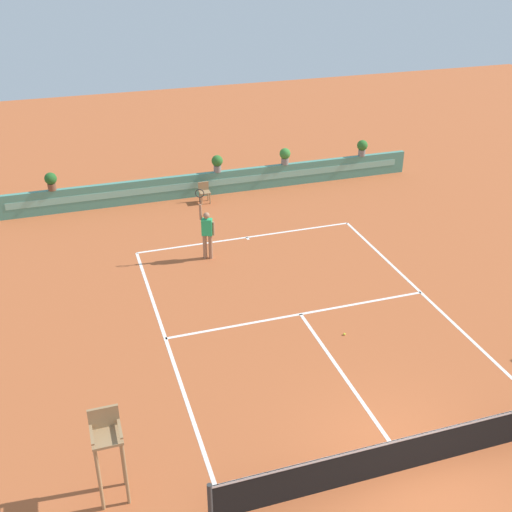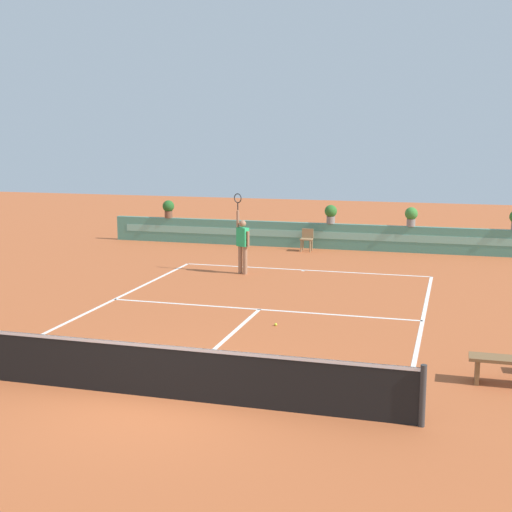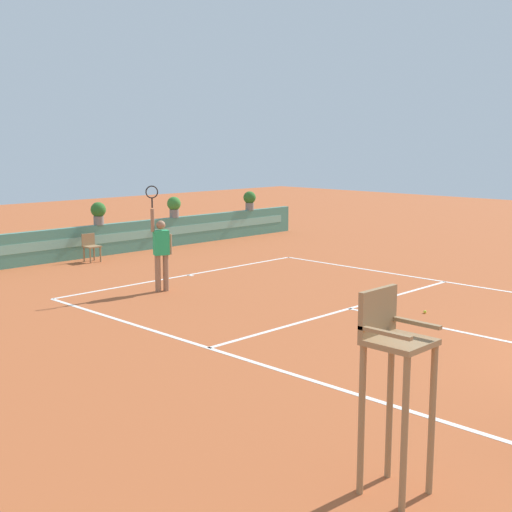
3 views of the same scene
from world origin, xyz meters
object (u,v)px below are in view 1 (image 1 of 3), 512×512
object	(u,v)px
umpire_chair	(108,445)
tennis_player	(207,231)
potted_plant_centre	(217,162)
potted_plant_right	(285,155)
tennis_ball_near_baseline	(344,334)
potted_plant_far_right	(362,147)
potted_plant_far_left	(51,180)
ball_kid_chair	(204,191)

from	to	relation	value
umpire_chair	tennis_player	size ratio (longest dim) A/B	0.83
tennis_player	potted_plant_centre	size ratio (longest dim) A/B	3.57
potted_plant_right	tennis_ball_near_baseline	bearing A→B (deg)	-101.65
tennis_player	tennis_ball_near_baseline	distance (m)	6.39
tennis_player	potted_plant_far_right	xyz separation A→B (m)	(8.64, 5.63, 0.36)
tennis_player	potted_plant_far_left	size ratio (longest dim) A/B	3.57
ball_kid_chair	tennis_ball_near_baseline	bearing A→B (deg)	-82.06
tennis_ball_near_baseline	ball_kid_chair	bearing A→B (deg)	97.94
umpire_chair	potted_plant_far_left	xyz separation A→B (m)	(-0.55, 15.13, 0.07)
umpire_chair	potted_plant_far_left	bearing A→B (deg)	92.10
tennis_player	potted_plant_right	bearing A→B (deg)	48.88
umpire_chair	potted_plant_far_right	distance (m)	19.94
potted_plant_right	potted_plant_centre	xyz separation A→B (m)	(-3.05, 0.00, 0.00)
potted_plant_far_right	ball_kid_chair	bearing A→B (deg)	-174.46
tennis_ball_near_baseline	potted_plant_centre	size ratio (longest dim) A/B	0.09
umpire_chair	potted_plant_far_left	world-z (taller)	umpire_chair
umpire_chair	potted_plant_centre	distance (m)	16.36
potted_plant_right	potted_plant_far_left	world-z (taller)	same
umpire_chair	tennis_player	world-z (taller)	tennis_player
ball_kid_chair	potted_plant_far_left	distance (m)	6.12
tennis_ball_near_baseline	potted_plant_right	world-z (taller)	potted_plant_right
ball_kid_chair	tennis_ball_near_baseline	xyz separation A→B (m)	(1.49, -10.66, -0.44)
tennis_player	umpire_chair	bearing A→B (deg)	-114.68
potted_plant_right	ball_kid_chair	bearing A→B (deg)	-169.19
potted_plant_right	potted_plant_far_right	world-z (taller)	same
ball_kid_chair	potted_plant_centre	xyz separation A→B (m)	(0.78, 0.73, 0.93)
potted_plant_centre	tennis_ball_near_baseline	bearing A→B (deg)	-86.45
ball_kid_chair	potted_plant_right	world-z (taller)	potted_plant_right
tennis_player	ball_kid_chair	bearing A→B (deg)	77.53
potted_plant_far_right	potted_plant_centre	bearing A→B (deg)	180.00
tennis_player	tennis_ball_near_baseline	world-z (taller)	tennis_player
potted_plant_far_left	potted_plant_right	bearing A→B (deg)	0.00
ball_kid_chair	potted_plant_far_right	xyz separation A→B (m)	(7.55, 0.73, 0.93)
tennis_player	potted_plant_centre	bearing A→B (deg)	71.70
ball_kid_chair	potted_plant_far_left	world-z (taller)	potted_plant_far_left
ball_kid_chair	tennis_player	size ratio (longest dim) A/B	0.33
tennis_player	potted_plant_far_left	bearing A→B (deg)	131.13
tennis_player	potted_plant_centre	xyz separation A→B (m)	(1.86, 5.63, 0.36)
potted_plant_right	potted_plant_far_left	distance (m)	9.83
potted_plant_far_left	potted_plant_far_right	xyz separation A→B (m)	(13.55, 0.00, 0.00)
potted_plant_far_right	potted_plant_right	bearing A→B (deg)	180.00
potted_plant_centre	ball_kid_chair	bearing A→B (deg)	-136.76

